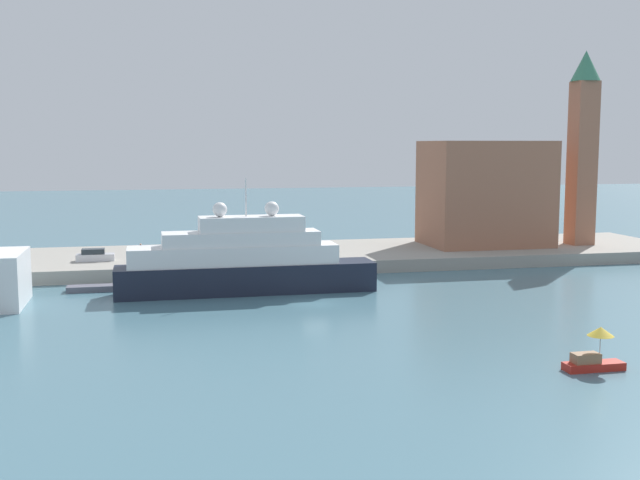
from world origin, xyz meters
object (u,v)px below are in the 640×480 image
person_figure (141,251)px  parked_car (95,256)px  large_yacht (243,262)px  bell_tower (583,141)px  harbor_building (485,193)px  mooring_bollard (272,260)px  work_barge (95,288)px  small_motorboat (594,353)px

person_figure → parked_car: bearing=-171.6°
large_yacht → bell_tower: bearing=19.9°
large_yacht → harbor_building: size_ratio=1.66×
mooring_bollard → harbor_building: bearing=18.4°
harbor_building → bell_tower: bell_tower is taller
harbor_building → person_figure: (-45.85, -3.18, -6.21)m
work_barge → bell_tower: bearing=11.8°
parked_car → work_barge: bearing=-86.7°
bell_tower → person_figure: (-58.89, -0.91, -13.29)m
work_barge → small_motorboat: bearing=-47.0°
work_barge → harbor_building: bearing=17.1°
harbor_building → bell_tower: size_ratio=0.61×
harbor_building → parked_car: 51.71m
large_yacht → person_figure: bearing=121.7°
person_figure → work_barge: bearing=-110.5°
bell_tower → parked_car: 65.62m
harbor_building → mooring_bollard: bearing=-161.6°
work_barge → mooring_bollard: bearing=15.1°
work_barge → person_figure: 13.37m
harbor_building → parked_car: bearing=-175.6°
small_motorboat → harbor_building: (15.83, 52.74, 7.42)m
large_yacht → bell_tower: size_ratio=1.01×
small_motorboat → bell_tower: bell_tower is taller
large_yacht → work_barge: (-14.94, 4.34, -2.88)m
bell_tower → parked_car: (-64.19, -1.69, -13.52)m
small_motorboat → person_figure: bearing=121.2°
mooring_bollard → large_yacht: bearing=-115.3°
small_motorboat → work_barge: bearing=133.0°
person_figure → mooring_bollard: size_ratio=2.55×
small_motorboat → harbor_building: bearing=73.3°
large_yacht → bell_tower: (48.58, 17.62, 12.48)m
bell_tower → harbor_building: bearing=170.1°
work_barge → bell_tower: (63.52, 13.28, 15.36)m
parked_car → mooring_bollard: parked_car is taller
large_yacht → small_motorboat: size_ratio=6.39×
parked_car → mooring_bollard: (20.14, -6.35, -0.26)m
person_figure → bell_tower: bearing=0.9°
harbor_building → person_figure: bearing=-176.0°
bell_tower → parked_car: bell_tower is taller
parked_car → mooring_bollard: bearing=-17.5°
parked_car → person_figure: bearing=8.4°
large_yacht → person_figure: large_yacht is taller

